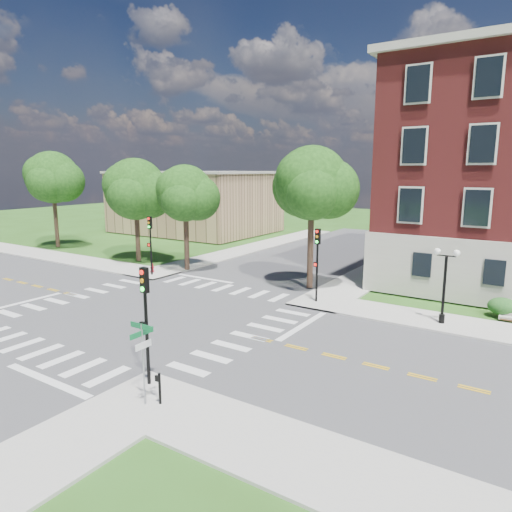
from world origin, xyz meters
The scene contains 19 objects.
ground centered at (0.00, 0.00, 0.00)m, with size 160.00×160.00×0.00m, color #284E16.
road_ew centered at (0.00, 0.00, 0.01)m, with size 90.00×12.00×0.01m, color #3D3D3F.
road_ns centered at (0.00, 0.00, 0.01)m, with size 12.00×90.00×0.01m, color #3D3D3F.
sidewalk_ne centered at (15.38, 15.38, 0.06)m, with size 34.00×34.00×0.12m.
sidewalk_nw centered at (-15.38, 15.38, 0.06)m, with size 34.00×34.00×0.12m.
crosswalk_east centered at (7.20, 0.00, 0.00)m, with size 2.20×10.20×0.02m, color silver, non-canonical shape.
stop_bar_east centered at (8.80, 3.00, 0.00)m, with size 0.40×5.50×0.00m, color silver.
secondary_building centered at (-22.00, 30.00, 4.28)m, with size 20.40×15.40×8.30m.
tree_a centered at (-26.11, 11.21, 7.77)m, with size 5.63×5.63×10.49m.
tree_b centered at (-12.68, 10.73, 6.83)m, with size 5.70×5.70×9.58m.
tree_c centered at (-6.14, 10.24, 6.66)m, with size 4.76×4.76×8.95m.
tree_d centered at (5.49, 10.50, 7.66)m, with size 5.24×5.24×10.19m.
traffic_signal_se centered at (6.94, -6.87, 3.19)m, with size 0.34×0.39×4.80m.
traffic_signal_ne centered at (7.47, 7.49, 3.19)m, with size 0.36×0.41×4.80m.
traffic_signal_nw centered at (-7.28, 7.17, 3.19)m, with size 0.37×0.43×4.80m.
twin_lamp_west centered at (15.28, 7.46, 2.52)m, with size 1.36×0.36×4.23m.
street_sign_pole centered at (8.03, -8.09, 2.31)m, with size 1.10×1.10×3.10m.
push_button_post centered at (8.47, -7.79, 0.80)m, with size 0.14×0.21×1.20m.
fire_hydrant centered at (-7.95, 7.87, 0.46)m, with size 0.35×0.35×0.75m.
Camera 1 is at (19.90, -18.85, 8.62)m, focal length 32.00 mm.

